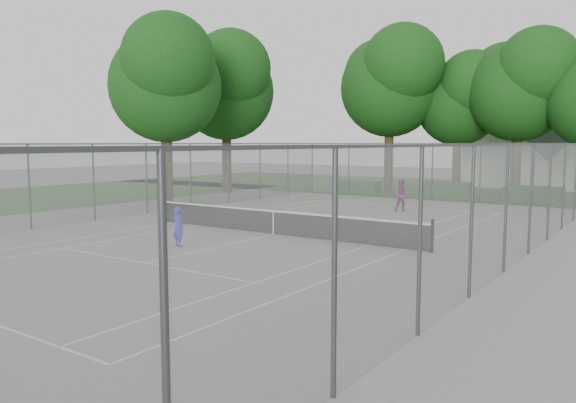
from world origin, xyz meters
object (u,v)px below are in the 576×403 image
Objects in this scene: house at (528,133)px; woman_player at (402,196)px; tennis_net at (273,221)px; girl_player at (178,227)px.

house reaches higher than woman_player.
tennis_net is at bearing -94.99° from house.
girl_player is (-3.84, -34.98, -3.61)m from house.
house is 6.46× the size of woman_player.
woman_player is at bearing 83.33° from tennis_net.
house is 21.68m from woman_player.
tennis_net is 7.79× the size of woman_player.
girl_player is at bearing -105.98° from tennis_net.
woman_player reaches higher than girl_player.
girl_player reaches higher than tennis_net.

